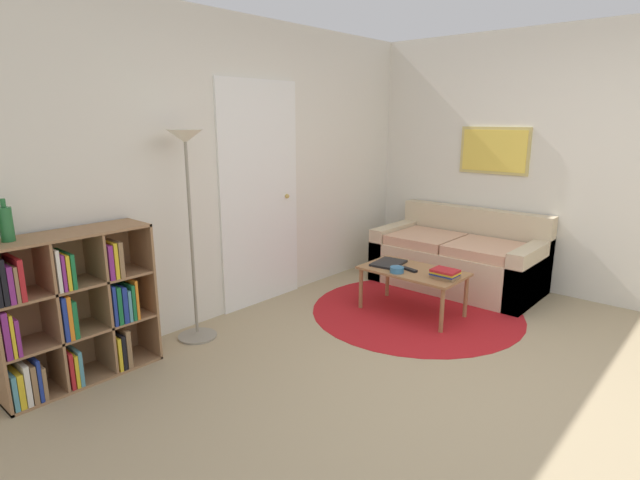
# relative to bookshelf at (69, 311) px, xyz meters

# --- Properties ---
(ground_plane) EXTENTS (14.00, 14.00, 0.00)m
(ground_plane) POSITION_rel_bookshelf_xyz_m (1.65, -2.20, -0.50)
(ground_plane) COLOR tan
(wall_back) EXTENTS (7.65, 0.11, 2.60)m
(wall_back) POSITION_rel_bookshelf_xyz_m (1.66, 0.21, 0.79)
(wall_back) COLOR silver
(wall_back) RESTS_ON ground_plane
(wall_right) EXTENTS (0.08, 5.39, 2.60)m
(wall_right) POSITION_rel_bookshelf_xyz_m (4.00, -1.01, 0.81)
(wall_right) COLOR silver
(wall_right) RESTS_ON ground_plane
(rug) EXTENTS (1.91, 1.91, 0.01)m
(rug) POSITION_rel_bookshelf_xyz_m (2.62, -1.09, -0.49)
(rug) COLOR #B2191E
(rug) RESTS_ON ground_plane
(bookshelf) EXTENTS (1.01, 0.34, 1.02)m
(bookshelf) POSITION_rel_bookshelf_xyz_m (0.00, 0.00, 0.00)
(bookshelf) COLOR #936B47
(bookshelf) RESTS_ON ground_plane
(floor_lamp) EXTENTS (0.31, 0.31, 1.66)m
(floor_lamp) POSITION_rel_bookshelf_xyz_m (0.95, -0.04, 0.79)
(floor_lamp) COLOR gray
(floor_lamp) RESTS_ON ground_plane
(couch) EXTENTS (0.88, 1.65, 0.80)m
(couch) POSITION_rel_bookshelf_xyz_m (3.58, -1.04, -0.21)
(couch) COLOR #CCB793
(couch) RESTS_ON ground_plane
(coffee_table) EXTENTS (0.52, 0.91, 0.41)m
(coffee_table) POSITION_rel_bookshelf_xyz_m (2.56, -1.08, -0.13)
(coffee_table) COLOR #996B42
(coffee_table) RESTS_ON ground_plane
(laptop) EXTENTS (0.36, 0.28, 0.02)m
(laptop) POSITION_rel_bookshelf_xyz_m (2.56, -0.81, -0.08)
(laptop) COLOR black
(laptop) RESTS_ON coffee_table
(bowl) EXTENTS (0.12, 0.12, 0.05)m
(bowl) POSITION_rel_bookshelf_xyz_m (2.39, -1.01, -0.06)
(bowl) COLOR teal
(bowl) RESTS_ON coffee_table
(book_stack_on_table) EXTENTS (0.18, 0.22, 0.08)m
(book_stack_on_table) POSITION_rel_bookshelf_xyz_m (2.53, -1.41, -0.05)
(book_stack_on_table) COLOR olive
(book_stack_on_table) RESTS_ON coffee_table
(remote) EXTENTS (0.08, 0.17, 0.02)m
(remote) POSITION_rel_bookshelf_xyz_m (2.52, -1.06, -0.08)
(remote) COLOR black
(remote) RESTS_ON coffee_table
(bottle_middle) EXTENTS (0.08, 0.08, 0.26)m
(bottle_middle) POSITION_rel_bookshelf_xyz_m (-0.28, 0.02, 0.63)
(bottle_middle) COLOR #236633
(bottle_middle) RESTS_ON bookshelf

